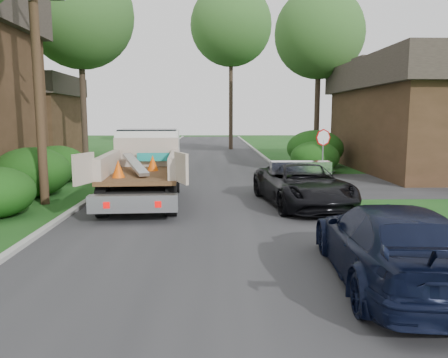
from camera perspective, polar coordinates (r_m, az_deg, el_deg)
ground at (r=10.53m, az=-3.38°, el=-8.53°), size 120.00×120.00×0.00m
road at (r=20.31m, az=-2.45°, el=-0.36°), size 8.00×90.00×0.02m
curb_left at (r=20.78m, az=-13.83°, el=-0.25°), size 0.20×90.00×0.12m
curb_right at (r=20.64m, az=9.01°, el=-0.16°), size 0.20×90.00×0.12m
stop_sign at (r=19.72m, az=12.80°, el=4.37°), size 0.71×0.32×2.48m
utility_pole at (r=16.29m, az=-23.29°, el=15.12°), size 2.42×1.25×10.00m
house_left_far at (r=34.94m, az=-25.05°, el=7.48°), size 7.56×7.56×6.00m
house_right at (r=27.19m, az=26.50°, el=7.63°), size 9.72×12.96×6.20m
hedge_left_b at (r=18.06m, az=-23.76°, el=0.85°), size 2.86×2.86×1.87m
hedge_left_c at (r=21.42m, az=-20.97°, el=1.83°), size 2.60×2.60×1.70m
hedge_right_a at (r=23.81m, az=11.78°, el=2.79°), size 2.60×2.60×1.70m
hedge_right_b at (r=26.86m, az=11.80°, el=3.93°), size 3.38×3.38×2.21m
tree_left_far at (r=28.81m, az=-18.36°, el=19.73°), size 6.40×6.40×12.20m
tree_right_far at (r=31.39m, az=12.34°, el=18.03°), size 6.00×6.00×11.50m
tree_center_far at (r=40.89m, az=0.93°, el=19.42°), size 7.20×7.20×14.60m
flatbed_truck at (r=16.51m, az=-10.12°, el=2.33°), size 3.13×6.81×2.53m
black_pickup at (r=15.06m, az=10.17°, el=-0.72°), size 3.06×5.49×1.45m
navy_suv at (r=8.54m, az=20.89°, el=-7.93°), size 2.43×5.20×1.47m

